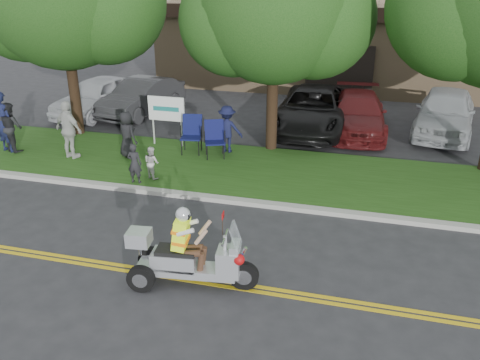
% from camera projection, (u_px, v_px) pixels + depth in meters
% --- Properties ---
extents(ground, '(120.00, 120.00, 0.00)m').
position_uv_depth(ground, '(177.00, 262.00, 10.57)').
color(ground, '#28282B').
rests_on(ground, ground).
extents(centerline_near, '(60.00, 0.10, 0.01)m').
position_uv_depth(centerline_near, '(166.00, 277.00, 10.05)').
color(centerline_near, gold).
rests_on(centerline_near, ground).
extents(centerline_far, '(60.00, 0.10, 0.01)m').
position_uv_depth(centerline_far, '(169.00, 273.00, 10.19)').
color(centerline_far, gold).
rests_on(centerline_far, ground).
extents(curb, '(60.00, 0.25, 0.12)m').
position_uv_depth(curb, '(220.00, 199.00, 13.25)').
color(curb, '#A8A89E').
rests_on(curb, ground).
extents(grass_verge, '(60.00, 4.00, 0.10)m').
position_uv_depth(grass_verge, '(241.00, 169.00, 15.16)').
color(grass_verge, '#204612').
rests_on(grass_verge, ground).
extents(commercial_building, '(18.00, 8.20, 4.00)m').
position_uv_depth(commercial_building, '(347.00, 42.00, 26.15)').
color(commercial_building, '#9E7F5B').
rests_on(commercial_building, ground).
extents(tree_mid, '(5.88, 4.80, 7.05)m').
position_uv_depth(tree_mid, '(276.00, 10.00, 15.11)').
color(tree_mid, '#332114').
rests_on(tree_mid, ground).
extents(business_sign, '(1.25, 0.06, 1.75)m').
position_uv_depth(business_sign, '(166.00, 112.00, 16.62)').
color(business_sign, silver).
rests_on(business_sign, ground).
extents(trike_scooter, '(2.52, 0.90, 1.65)m').
position_uv_depth(trike_scooter, '(187.00, 258.00, 9.62)').
color(trike_scooter, black).
rests_on(trike_scooter, ground).
extents(lawn_chair_a, '(0.73, 0.75, 1.20)m').
position_uv_depth(lawn_chair_a, '(192.00, 131.00, 16.22)').
color(lawn_chair_a, black).
rests_on(lawn_chair_a, grass_verge).
extents(lawn_chair_b, '(0.79, 0.80, 1.14)m').
position_uv_depth(lawn_chair_b, '(214.00, 136.00, 15.87)').
color(lawn_chair_b, black).
rests_on(lawn_chair_b, grass_verge).
extents(spectator_adult_left, '(0.80, 0.62, 1.96)m').
position_uv_depth(spectator_adult_left, '(4.00, 122.00, 16.15)').
color(spectator_adult_left, '#151A3C').
rests_on(spectator_adult_left, grass_verge).
extents(spectator_adult_mid, '(0.93, 0.83, 1.59)m').
position_uv_depth(spectator_adult_mid, '(11.00, 127.00, 16.25)').
color(spectator_adult_mid, black).
rests_on(spectator_adult_mid, grass_verge).
extents(spectator_adult_right, '(1.14, 0.72, 1.80)m').
position_uv_depth(spectator_adult_right, '(69.00, 130.00, 15.61)').
color(spectator_adult_right, beige).
rests_on(spectator_adult_right, grass_verge).
extents(spectator_chair_a, '(1.02, 0.64, 1.52)m').
position_uv_depth(spectator_chair_a, '(227.00, 129.00, 16.16)').
color(spectator_chair_a, '#15173A').
rests_on(spectator_chair_a, grass_verge).
extents(spectator_chair_b, '(0.85, 0.74, 1.46)m').
position_uv_depth(spectator_chair_b, '(127.00, 134.00, 15.76)').
color(spectator_chair_b, black).
rests_on(spectator_chair_b, grass_verge).
extents(child_left, '(0.42, 0.28, 1.13)m').
position_uv_depth(child_left, '(135.00, 163.00, 13.93)').
color(child_left, black).
rests_on(child_left, grass_verge).
extents(child_right, '(0.57, 0.53, 0.93)m').
position_uv_depth(child_right, '(152.00, 162.00, 14.27)').
color(child_right, silver).
rests_on(child_right, grass_verge).
extents(parked_car_far_left, '(2.44, 4.68, 1.52)m').
position_uv_depth(parked_car_far_left, '(97.00, 96.00, 20.63)').
color(parked_car_far_left, silver).
rests_on(parked_car_far_left, ground).
extents(parked_car_left, '(2.28, 4.58, 1.44)m').
position_uv_depth(parked_car_left, '(142.00, 97.00, 20.62)').
color(parked_car_left, '#2E2E30').
rests_on(parked_car_left, ground).
extents(parked_car_mid, '(2.63, 5.57, 1.54)m').
position_uv_depth(parked_car_mid, '(313.00, 109.00, 18.69)').
color(parked_car_mid, black).
rests_on(parked_car_mid, ground).
extents(parked_car_right, '(2.29, 4.92, 1.39)m').
position_uv_depth(parked_car_right, '(358.00, 114.00, 18.46)').
color(parked_car_right, '#551315').
rests_on(parked_car_right, ground).
extents(parked_car_far_right, '(2.67, 5.05, 1.64)m').
position_uv_depth(parked_car_far_right, '(445.00, 112.00, 18.19)').
color(parked_car_far_right, '#ACB0B4').
rests_on(parked_car_far_right, ground).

